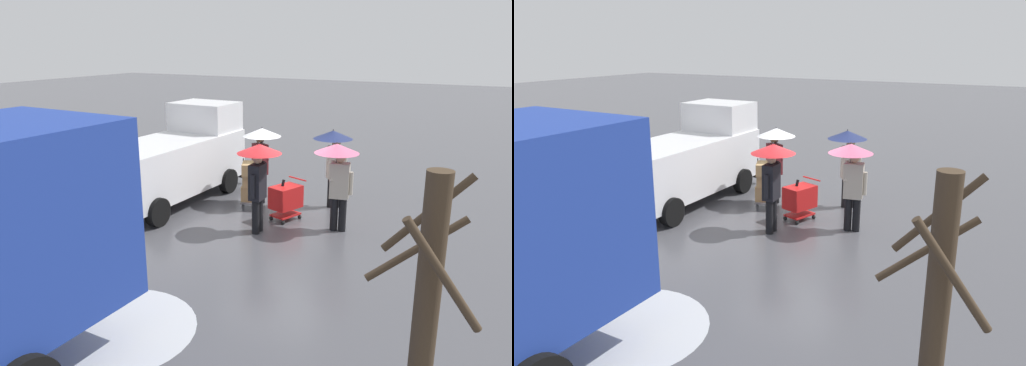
% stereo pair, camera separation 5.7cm
% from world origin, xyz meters
% --- Properties ---
extents(ground_plane, '(90.00, 90.00, 0.00)m').
position_xyz_m(ground_plane, '(0.00, 0.00, 0.00)').
color(ground_plane, '#4C4C51').
extents(slush_patch_near_cluster, '(1.27, 1.27, 0.01)m').
position_xyz_m(slush_patch_near_cluster, '(4.08, 1.10, 0.00)').
color(slush_patch_near_cluster, '#ADAFB5').
rests_on(slush_patch_near_cluster, ground).
extents(slush_patch_under_van, '(2.58, 2.58, 0.01)m').
position_xyz_m(slush_patch_under_van, '(0.17, 5.62, 0.00)').
color(slush_patch_under_van, silver).
rests_on(slush_patch_under_van, ground).
extents(cargo_van_parked_right, '(2.25, 5.37, 2.60)m').
position_xyz_m(cargo_van_parked_right, '(3.42, -0.17, 1.18)').
color(cargo_van_parked_right, white).
rests_on(cargo_van_parked_right, ground).
extents(shopping_cart_vendor, '(0.79, 0.95, 1.04)m').
position_xyz_m(shopping_cart_vendor, '(-0.09, -0.17, 0.57)').
color(shopping_cart_vendor, red).
rests_on(shopping_cart_vendor, ground).
extents(hand_dolly_boxes, '(0.73, 0.84, 1.32)m').
position_xyz_m(hand_dolly_boxes, '(1.13, -0.53, 0.74)').
color(hand_dolly_boxes, '#515156').
rests_on(hand_dolly_boxes, ground).
extents(pedestrian_pink_side, '(1.04, 1.04, 2.15)m').
position_xyz_m(pedestrian_pink_side, '(1.11, -1.13, 1.58)').
color(pedestrian_pink_side, black).
rests_on(pedestrian_pink_side, ground).
extents(pedestrian_black_side, '(1.04, 1.04, 2.15)m').
position_xyz_m(pedestrian_black_side, '(0.14, 0.86, 1.58)').
color(pedestrian_black_side, black).
rests_on(pedestrian_black_side, ground).
extents(pedestrian_white_side, '(1.04, 1.04, 2.15)m').
position_xyz_m(pedestrian_white_side, '(-0.77, -1.70, 1.57)').
color(pedestrian_white_side, black).
rests_on(pedestrian_white_side, ground).
extents(pedestrian_far_side, '(1.04, 1.04, 2.15)m').
position_xyz_m(pedestrian_far_side, '(-1.45, -0.08, 1.57)').
color(pedestrian_far_side, black).
rests_on(pedestrian_far_side, ground).
extents(bare_tree_near, '(1.20, 1.21, 3.28)m').
position_xyz_m(bare_tree_near, '(-4.49, 6.18, 1.73)').
color(bare_tree_near, '#423323').
rests_on(bare_tree_near, ground).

